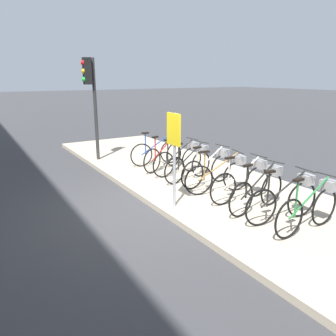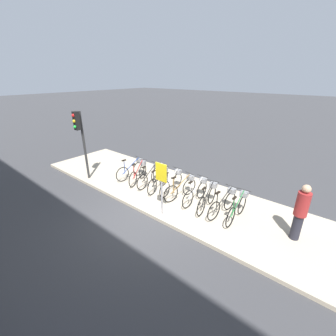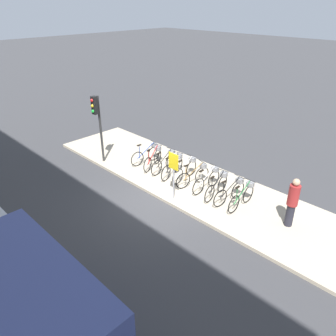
# 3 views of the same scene
# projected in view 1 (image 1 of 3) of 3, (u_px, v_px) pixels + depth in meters

# --- Properties ---
(ground_plane) EXTENTS (120.00, 120.00, 0.00)m
(ground_plane) POSITION_uv_depth(u_px,v_px,m) (151.00, 208.00, 6.72)
(ground_plane) COLOR #38383A
(sidewalk) EXTENTS (14.27, 3.50, 0.12)m
(sidewalk) POSITION_uv_depth(u_px,v_px,m) (217.00, 190.00, 7.59)
(sidewalk) COLOR #B7A88E
(sidewalk) RESTS_ON ground_plane
(parked_bicycle_0) EXTENTS (0.46, 1.58, 0.98)m
(parked_bicycle_0) POSITION_uv_depth(u_px,v_px,m) (159.00, 150.00, 9.49)
(parked_bicycle_0) COLOR black
(parked_bicycle_0) RESTS_ON sidewalk
(parked_bicycle_1) EXTENTS (0.65, 1.51, 0.98)m
(parked_bicycle_1) POSITION_uv_depth(u_px,v_px,m) (166.00, 154.00, 9.03)
(parked_bicycle_1) COLOR black
(parked_bicycle_1) RESTS_ON sidewalk
(parked_bicycle_2) EXTENTS (0.46, 1.59, 0.98)m
(parked_bicycle_2) POSITION_uv_depth(u_px,v_px,m) (181.00, 158.00, 8.56)
(parked_bicycle_2) COLOR black
(parked_bicycle_2) RESTS_ON sidewalk
(parked_bicycle_3) EXTENTS (0.48, 1.57, 0.98)m
(parked_bicycle_3) POSITION_uv_depth(u_px,v_px,m) (191.00, 163.00, 8.09)
(parked_bicycle_3) COLOR black
(parked_bicycle_3) RESTS_ON sidewalk
(parked_bicycle_4) EXTENTS (0.46, 1.59, 0.98)m
(parked_bicycle_4) POSITION_uv_depth(u_px,v_px,m) (210.00, 167.00, 7.70)
(parked_bicycle_4) COLOR black
(parked_bicycle_4) RESTS_ON sidewalk
(parked_bicycle_5) EXTENTS (0.52, 1.56, 0.98)m
(parked_bicycle_5) POSITION_uv_depth(u_px,v_px,m) (222.00, 174.00, 7.17)
(parked_bicycle_5) COLOR black
(parked_bicycle_5) RESTS_ON sidewalk
(parked_bicycle_6) EXTENTS (0.46, 1.59, 0.98)m
(parked_bicycle_6) POSITION_uv_depth(u_px,v_px,m) (244.00, 180.00, 6.73)
(parked_bicycle_6) COLOR black
(parked_bicycle_6) RESTS_ON sidewalk
(parked_bicycle_7) EXTENTS (0.46, 1.58, 0.98)m
(parked_bicycle_7) POSITION_uv_depth(u_px,v_px,m) (260.00, 188.00, 6.23)
(parked_bicycle_7) COLOR black
(parked_bicycle_7) RESTS_ON sidewalk
(parked_bicycle_8) EXTENTS (0.46, 1.58, 0.98)m
(parked_bicycle_8) POSITION_uv_depth(u_px,v_px,m) (287.00, 197.00, 5.76)
(parked_bicycle_8) COLOR black
(parked_bicycle_8) RESTS_ON sidewalk
(parked_bicycle_9) EXTENTS (0.46, 1.59, 0.98)m
(parked_bicycle_9) POSITION_uv_depth(u_px,v_px,m) (312.00, 206.00, 5.38)
(parked_bicycle_9) COLOR black
(parked_bicycle_9) RESTS_ON sidewalk
(traffic_light) EXTENTS (0.24, 0.40, 3.01)m
(traffic_light) POSITION_uv_depth(u_px,v_px,m) (90.00, 87.00, 9.56)
(traffic_light) COLOR #2D2D2D
(traffic_light) RESTS_ON sidewalk
(sign_post) EXTENTS (0.44, 0.07, 1.84)m
(sign_post) POSITION_uv_depth(u_px,v_px,m) (174.00, 144.00, 6.17)
(sign_post) COLOR #99999E
(sign_post) RESTS_ON sidewalk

